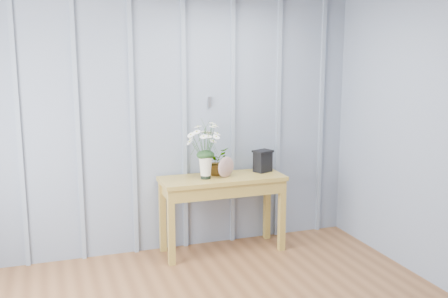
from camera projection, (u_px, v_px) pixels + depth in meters
name	position (u px, v px, depth m)	size (l,w,h in m)	color
room_shell	(197.00, 44.00, 3.63)	(4.00, 4.50, 2.50)	gray
sideboard	(222.00, 188.00, 5.06)	(1.20, 0.45, 0.75)	olive
daisy_vase	(205.00, 140.00, 4.90)	(0.42, 0.32, 0.59)	black
spider_plant	(216.00, 162.00, 5.09)	(0.24, 0.21, 0.26)	#19381B
felt_disc_vessel	(226.00, 167.00, 4.99)	(0.20, 0.06, 0.20)	brown
carved_box	(263.00, 161.00, 5.22)	(0.22, 0.19, 0.22)	black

